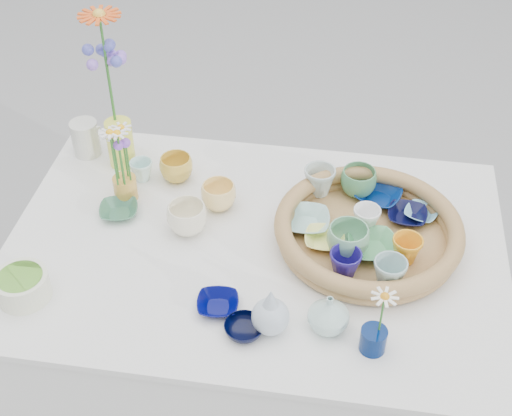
# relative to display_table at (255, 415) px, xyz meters

# --- Properties ---
(ground) EXTENTS (80.00, 80.00, 0.00)m
(ground) POSITION_rel_display_table_xyz_m (0.00, 0.00, 0.00)
(ground) COLOR gray
(display_table) EXTENTS (1.26, 0.86, 0.77)m
(display_table) POSITION_rel_display_table_xyz_m (0.00, 0.00, 0.00)
(display_table) COLOR silver
(display_table) RESTS_ON ground
(wicker_tray) EXTENTS (0.47, 0.47, 0.08)m
(wicker_tray) POSITION_rel_display_table_xyz_m (0.28, 0.05, 0.80)
(wicker_tray) COLOR brown
(wicker_tray) RESTS_ON display_table
(tray_ceramic_0) EXTENTS (0.15, 0.15, 0.03)m
(tray_ceramic_0) POSITION_rel_display_table_xyz_m (0.30, 0.20, 0.80)
(tray_ceramic_0) COLOR navy
(tray_ceramic_0) RESTS_ON wicker_tray
(tray_ceramic_1) EXTENTS (0.11, 0.11, 0.02)m
(tray_ceramic_1) POSITION_rel_display_table_xyz_m (0.38, 0.14, 0.80)
(tray_ceramic_1) COLOR black
(tray_ceramic_1) RESTS_ON wicker_tray
(tray_ceramic_2) EXTENTS (0.08, 0.08, 0.07)m
(tray_ceramic_2) POSITION_rel_display_table_xyz_m (0.37, -0.02, 0.82)
(tray_ceramic_2) COLOR orange
(tray_ceramic_2) RESTS_ON wicker_tray
(tray_ceramic_3) EXTENTS (0.16, 0.16, 0.03)m
(tray_ceramic_3) POSITION_rel_display_table_xyz_m (0.30, 0.00, 0.80)
(tray_ceramic_3) COLOR #54A56A
(tray_ceramic_3) RESTS_ON wicker_tray
(tray_ceramic_4) EXTENTS (0.13, 0.13, 0.08)m
(tray_ceramic_4) POSITION_rel_display_table_xyz_m (0.23, -0.01, 0.82)
(tray_ceramic_4) COLOR #71B087
(tray_ceramic_4) RESTS_ON wicker_tray
(tray_ceramic_5) EXTENTS (0.13, 0.13, 0.03)m
(tray_ceramic_5) POSITION_rel_display_table_xyz_m (0.12, 0.07, 0.80)
(tray_ceramic_5) COLOR #96C8C3
(tray_ceramic_5) RESTS_ON wicker_tray
(tray_ceramic_6) EXTENTS (0.11, 0.11, 0.08)m
(tray_ceramic_6) POSITION_rel_display_table_xyz_m (0.14, 0.21, 0.82)
(tray_ceramic_6) COLOR #AEC3BF
(tray_ceramic_6) RESTS_ON wicker_tray
(tray_ceramic_7) EXTENTS (0.08, 0.08, 0.07)m
(tray_ceramic_7) POSITION_rel_display_table_xyz_m (0.27, 0.08, 0.82)
(tray_ceramic_7) COLOR white
(tray_ceramic_7) RESTS_ON wicker_tray
(tray_ceramic_8) EXTENTS (0.11, 0.11, 0.02)m
(tray_ceramic_8) POSITION_rel_display_table_xyz_m (0.41, 0.15, 0.79)
(tray_ceramic_8) COLOR #85D7FB
(tray_ceramic_8) RESTS_ON wicker_tray
(tray_ceramic_9) EXTENTS (0.09, 0.09, 0.07)m
(tray_ceramic_9) POSITION_rel_display_table_xyz_m (0.23, -0.09, 0.82)
(tray_ceramic_9) COLOR navy
(tray_ceramic_9) RESTS_ON wicker_tray
(tray_ceramic_10) EXTENTS (0.10, 0.10, 0.02)m
(tray_ceramic_10) POSITION_rel_display_table_xyz_m (0.17, 0.01, 0.80)
(tray_ceramic_10) COLOR #FFFB7F
(tray_ceramic_10) RESTS_ON wicker_tray
(tray_ceramic_11) EXTENTS (0.10, 0.10, 0.07)m
(tray_ceramic_11) POSITION_rel_display_table_xyz_m (0.33, -0.10, 0.82)
(tray_ceramic_11) COLOR #95B7B4
(tray_ceramic_11) RESTS_ON wicker_tray
(tray_ceramic_12) EXTENTS (0.12, 0.12, 0.08)m
(tray_ceramic_12) POSITION_rel_display_table_xyz_m (0.25, 0.22, 0.82)
(tray_ceramic_12) COLOR #468B5B
(tray_ceramic_12) RESTS_ON wicker_tray
(loose_ceramic_0) EXTENTS (0.12, 0.12, 0.07)m
(loose_ceramic_0) POSITION_rel_display_table_xyz_m (-0.26, 0.23, 0.80)
(loose_ceramic_0) COLOR gold
(loose_ceramic_0) RESTS_ON display_table
(loose_ceramic_1) EXTENTS (0.12, 0.12, 0.07)m
(loose_ceramic_1) POSITION_rel_display_table_xyz_m (-0.12, 0.13, 0.80)
(loose_ceramic_1) COLOR #FFD87F
(loose_ceramic_1) RESTS_ON display_table
(loose_ceramic_2) EXTENTS (0.12, 0.12, 0.02)m
(loose_ceramic_2) POSITION_rel_display_table_xyz_m (-0.37, 0.06, 0.78)
(loose_ceramic_2) COLOR #396F50
(loose_ceramic_2) RESTS_ON display_table
(loose_ceramic_3) EXTENTS (0.14, 0.14, 0.08)m
(loose_ceramic_3) POSITION_rel_display_table_xyz_m (-0.18, 0.03, 0.81)
(loose_ceramic_3) COLOR #F5ECCB
(loose_ceramic_3) RESTS_ON display_table
(loose_ceramic_4) EXTENTS (0.11, 0.11, 0.02)m
(loose_ceramic_4) POSITION_rel_display_table_xyz_m (-0.05, -0.22, 0.78)
(loose_ceramic_4) COLOR #02054B
(loose_ceramic_4) RESTS_ON display_table
(loose_ceramic_5) EXTENTS (0.08, 0.08, 0.06)m
(loose_ceramic_5) POSITION_rel_display_table_xyz_m (-0.35, 0.21, 0.79)
(loose_ceramic_5) COLOR silver
(loose_ceramic_5) RESTS_ON display_table
(loose_ceramic_6) EXTENTS (0.10, 0.10, 0.03)m
(loose_ceramic_6) POSITION_rel_display_table_xyz_m (0.02, -0.29, 0.78)
(loose_ceramic_6) COLOR black
(loose_ceramic_6) RESTS_ON display_table
(fluted_bowl) EXTENTS (0.16, 0.16, 0.07)m
(fluted_bowl) POSITION_rel_display_table_xyz_m (-0.51, -0.26, 0.80)
(fluted_bowl) COLOR beige
(fluted_bowl) RESTS_ON display_table
(bud_vase_paleblue) EXTENTS (0.11, 0.11, 0.13)m
(bud_vase_paleblue) POSITION_rel_display_table_xyz_m (0.08, -0.27, 0.83)
(bud_vase_paleblue) COLOR #AFBDCB
(bud_vase_paleblue) RESTS_ON display_table
(bud_vase_seafoam) EXTENTS (0.10, 0.10, 0.10)m
(bud_vase_seafoam) POSITION_rel_display_table_xyz_m (0.20, -0.24, 0.81)
(bud_vase_seafoam) COLOR #ACD0C8
(bud_vase_seafoam) RESTS_ON display_table
(bud_vase_cobalt) EXTENTS (0.08, 0.08, 0.06)m
(bud_vase_cobalt) POSITION_rel_display_table_xyz_m (0.30, -0.28, 0.79)
(bud_vase_cobalt) COLOR #01164B
(bud_vase_cobalt) RESTS_ON display_table
(single_daisy) EXTENTS (0.08, 0.08, 0.12)m
(single_daisy) POSITION_rel_display_table_xyz_m (0.31, -0.28, 0.88)
(single_daisy) COLOR white
(single_daisy) RESTS_ON bud_vase_cobalt
(tall_vase_yellow) EXTENTS (0.10, 0.10, 0.14)m
(tall_vase_yellow) POSITION_rel_display_table_xyz_m (-0.43, 0.28, 0.84)
(tall_vase_yellow) COLOR #E8EB4A
(tall_vase_yellow) RESTS_ON display_table
(gerbera) EXTENTS (0.14, 0.14, 0.33)m
(gerbera) POSITION_rel_display_table_xyz_m (-0.44, 0.29, 1.06)
(gerbera) COLOR #F0571B
(gerbera) RESTS_ON tall_vase_yellow
(hydrangea) EXTENTS (0.10, 0.10, 0.27)m
(hydrangea) POSITION_rel_display_table_xyz_m (-0.44, 0.29, 1.00)
(hydrangea) COLOR #4F55C0
(hydrangea) RESTS_ON tall_vase_yellow
(white_pitcher) EXTENTS (0.12, 0.09, 0.11)m
(white_pitcher) POSITION_rel_display_table_xyz_m (-0.55, 0.31, 0.82)
(white_pitcher) COLOR silver
(white_pitcher) RESTS_ON display_table
(daisy_cup) EXTENTS (0.08, 0.08, 0.07)m
(daisy_cup) POSITION_rel_display_table_xyz_m (-0.37, 0.13, 0.80)
(daisy_cup) COLOR gold
(daisy_cup) RESTS_ON display_table
(daisy_posy) EXTENTS (0.11, 0.11, 0.17)m
(daisy_posy) POSITION_rel_display_table_xyz_m (-0.37, 0.12, 0.92)
(daisy_posy) COLOR white
(daisy_posy) RESTS_ON daisy_cup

